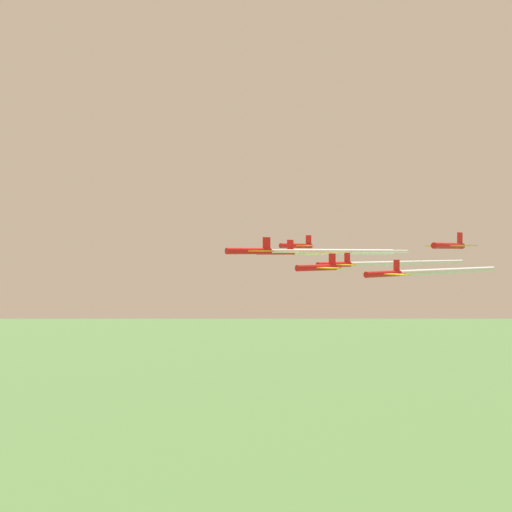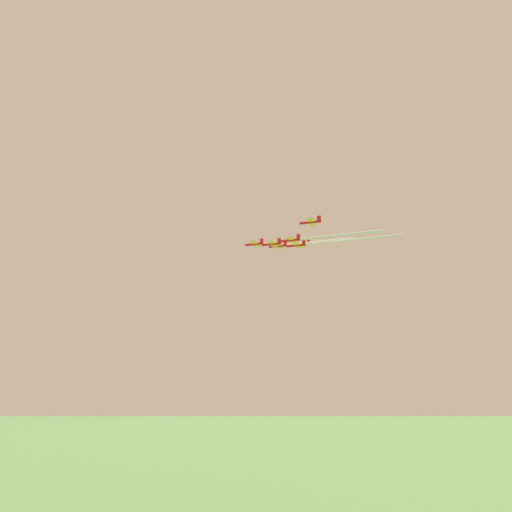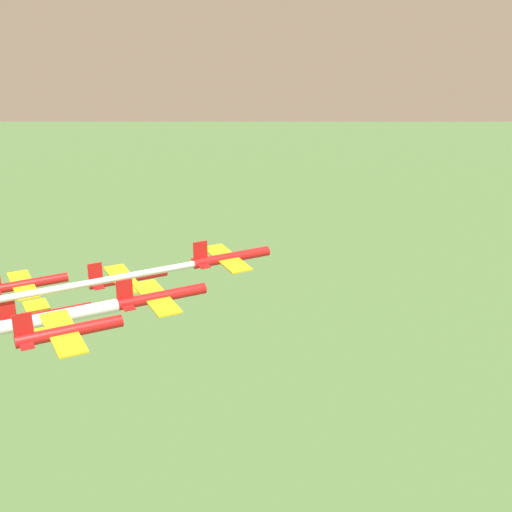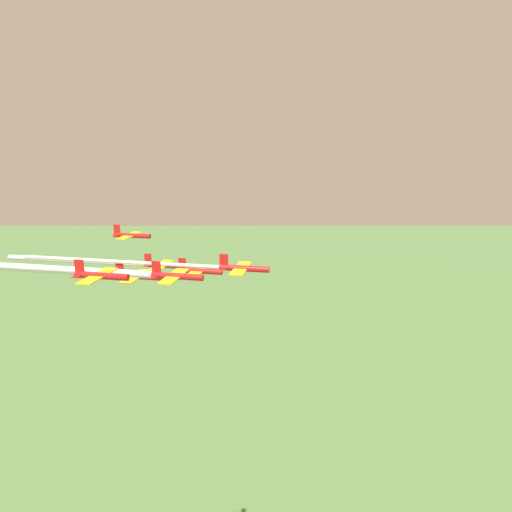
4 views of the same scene
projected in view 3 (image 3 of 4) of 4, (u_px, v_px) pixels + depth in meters
The scene contains 7 objects.
jet_0 at pixel (229, 257), 84.97m from camera, with size 9.04×9.21×3.26m.
jet_1 at pixel (125, 278), 87.03m from camera, with size 9.04×9.21×3.26m.
jet_2 at pixel (159, 297), 75.14m from camera, with size 9.04×9.21×3.26m.
jet_3 at pixel (25, 284), 88.39m from camera, with size 9.04×9.21×3.26m.
jet_4 at pixel (44, 316), 77.06m from camera, with size 9.04×9.21×3.26m.
jet_5 at pixel (66, 332), 64.69m from camera, with size 9.04×9.21×3.26m.
smoke_trail_0 at pixel (3, 299), 74.44m from camera, with size 23.61×36.40×0.74m.
Camera 3 is at (-125.70, -12.90, 198.78)m, focal length 50.00 mm.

